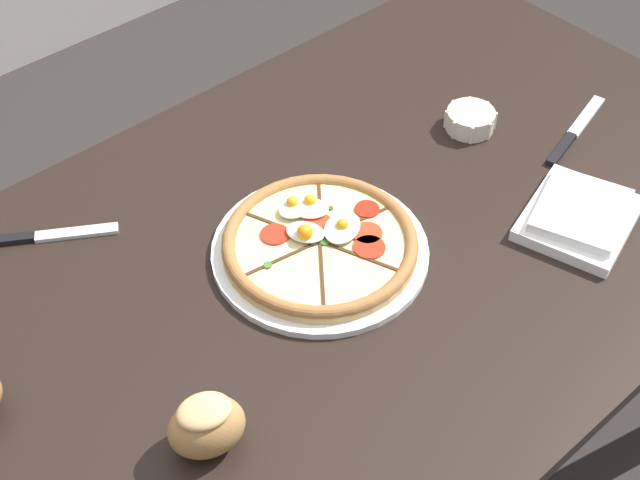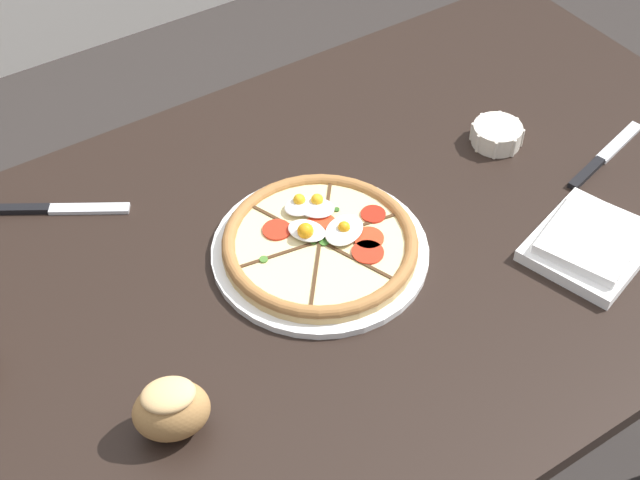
{
  "view_description": "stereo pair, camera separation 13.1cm",
  "coord_description": "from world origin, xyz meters",
  "px_view_note": "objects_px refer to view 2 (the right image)",
  "views": [
    {
      "loc": [
        -0.65,
        -0.68,
        1.71
      ],
      "look_at": [
        -0.05,
        0.01,
        0.77
      ],
      "focal_mm": 50.0,
      "sensor_mm": 36.0,
      "label": 1
    },
    {
      "loc": [
        -0.55,
        -0.76,
        1.71
      ],
      "look_at": [
        -0.05,
        0.01,
        0.77
      ],
      "focal_mm": 50.0,
      "sensor_mm": 36.0,
      "label": 2
    }
  ],
  "objects_px": {
    "pizza": "(320,245)",
    "ramekin_bowl": "(497,134)",
    "bread_piece_near": "(171,409)",
    "knife_main": "(59,209)",
    "knife_spare": "(605,156)",
    "dining_table": "(346,283)",
    "napkin_folded": "(591,243)"
  },
  "relations": [
    {
      "from": "pizza",
      "to": "ramekin_bowl",
      "type": "bearing_deg",
      "value": 7.7
    },
    {
      "from": "bread_piece_near",
      "to": "pizza",
      "type": "bearing_deg",
      "value": 25.89
    },
    {
      "from": "knife_main",
      "to": "knife_spare",
      "type": "relative_size",
      "value": 0.89
    },
    {
      "from": "pizza",
      "to": "ramekin_bowl",
      "type": "distance_m",
      "value": 0.4
    },
    {
      "from": "knife_spare",
      "to": "dining_table",
      "type": "bearing_deg",
      "value": 156.94
    },
    {
      "from": "bread_piece_near",
      "to": "knife_main",
      "type": "bearing_deg",
      "value": 86.7
    },
    {
      "from": "bread_piece_near",
      "to": "knife_spare",
      "type": "relative_size",
      "value": 0.53
    },
    {
      "from": "napkin_folded",
      "to": "knife_main",
      "type": "relative_size",
      "value": 1.13
    },
    {
      "from": "bread_piece_near",
      "to": "knife_main",
      "type": "relative_size",
      "value": 0.6
    },
    {
      "from": "napkin_folded",
      "to": "bread_piece_near",
      "type": "distance_m",
      "value": 0.67
    },
    {
      "from": "napkin_folded",
      "to": "bread_piece_near",
      "type": "relative_size",
      "value": 1.89
    },
    {
      "from": "knife_spare",
      "to": "pizza",
      "type": "bearing_deg",
      "value": 156.9
    },
    {
      "from": "pizza",
      "to": "knife_spare",
      "type": "distance_m",
      "value": 0.53
    },
    {
      "from": "napkin_folded",
      "to": "bread_piece_near",
      "type": "height_order",
      "value": "bread_piece_near"
    },
    {
      "from": "dining_table",
      "to": "ramekin_bowl",
      "type": "distance_m",
      "value": 0.37
    },
    {
      "from": "bread_piece_near",
      "to": "ramekin_bowl",
      "type": "bearing_deg",
      "value": 16.31
    },
    {
      "from": "dining_table",
      "to": "napkin_folded",
      "type": "distance_m",
      "value": 0.38
    },
    {
      "from": "napkin_folded",
      "to": "knife_main",
      "type": "bearing_deg",
      "value": 140.83
    },
    {
      "from": "dining_table",
      "to": "napkin_folded",
      "type": "xyz_separation_m",
      "value": [
        0.3,
        -0.21,
        0.11
      ]
    },
    {
      "from": "pizza",
      "to": "napkin_folded",
      "type": "height_order",
      "value": "pizza"
    },
    {
      "from": "pizza",
      "to": "bread_piece_near",
      "type": "height_order",
      "value": "bread_piece_near"
    },
    {
      "from": "dining_table",
      "to": "knife_main",
      "type": "distance_m",
      "value": 0.47
    },
    {
      "from": "bread_piece_near",
      "to": "knife_spare",
      "type": "xyz_separation_m",
      "value": [
        0.84,
        0.08,
        -0.04
      ]
    },
    {
      "from": "ramekin_bowl",
      "to": "bread_piece_near",
      "type": "bearing_deg",
      "value": -163.69
    },
    {
      "from": "napkin_folded",
      "to": "knife_main",
      "type": "distance_m",
      "value": 0.82
    },
    {
      "from": "ramekin_bowl",
      "to": "knife_main",
      "type": "bearing_deg",
      "value": 160.04
    },
    {
      "from": "dining_table",
      "to": "bread_piece_near",
      "type": "bearing_deg",
      "value": -157.83
    },
    {
      "from": "dining_table",
      "to": "knife_spare",
      "type": "xyz_separation_m",
      "value": [
        0.48,
        -0.07,
        0.09
      ]
    },
    {
      "from": "knife_main",
      "to": "knife_spare",
      "type": "bearing_deg",
      "value": 7.09
    },
    {
      "from": "pizza",
      "to": "dining_table",
      "type": "bearing_deg",
      "value": -8.81
    },
    {
      "from": "dining_table",
      "to": "bread_piece_near",
      "type": "relative_size",
      "value": 13.0
    },
    {
      "from": "napkin_folded",
      "to": "bread_piece_near",
      "type": "bearing_deg",
      "value": 174.74
    }
  ]
}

